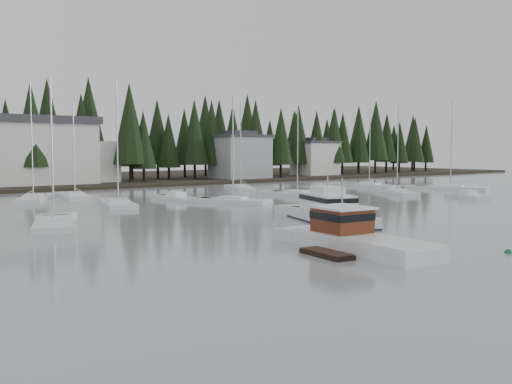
% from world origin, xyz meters
% --- Properties ---
extents(far_shore_land, '(240.00, 54.00, 1.00)m').
position_xyz_m(far_shore_land, '(0.00, 97.00, 0.00)').
color(far_shore_land, black).
rests_on(far_shore_land, ground).
extents(conifer_treeline, '(200.00, 22.00, 20.00)m').
position_xyz_m(conifer_treeline, '(0.00, 86.00, 0.00)').
color(conifer_treeline, black).
rests_on(conifer_treeline, ground).
extents(house_east_a, '(10.60, 8.48, 9.25)m').
position_xyz_m(house_east_a, '(36.00, 78.00, 4.90)').
color(house_east_a, '#999EA0').
rests_on(house_east_a, ground).
extents(house_east_b, '(9.54, 7.42, 8.25)m').
position_xyz_m(house_east_b, '(58.00, 80.00, 4.40)').
color(house_east_b, silver).
rests_on(house_east_b, ground).
extents(harbor_inn, '(29.50, 11.50, 10.90)m').
position_xyz_m(harbor_inn, '(-2.96, 82.34, 5.78)').
color(harbor_inn, silver).
rests_on(harbor_inn, ground).
extents(lobster_boat_brown, '(5.74, 10.19, 4.89)m').
position_xyz_m(lobster_boat_brown, '(-4.06, 10.38, 0.56)').
color(lobster_boat_brown, silver).
rests_on(lobster_boat_brown, ground).
extents(cabin_cruiser_center, '(6.61, 11.25, 4.62)m').
position_xyz_m(cabin_cruiser_center, '(4.06, 20.91, 0.69)').
color(cabin_cruiser_center, silver).
rests_on(cabin_cruiser_center, ground).
extents(sailboat_0, '(6.61, 9.92, 14.68)m').
position_xyz_m(sailboat_0, '(-9.53, 56.61, 0.08)').
color(sailboat_0, silver).
rests_on(sailboat_0, ground).
extents(sailboat_1, '(5.33, 8.43, 13.80)m').
position_xyz_m(sailboat_1, '(21.39, 57.54, 0.09)').
color(sailboat_1, silver).
rests_on(sailboat_1, ground).
extents(sailboat_2, '(6.10, 10.88, 13.85)m').
position_xyz_m(sailboat_2, '(46.43, 37.88, 0.07)').
color(sailboat_2, silver).
rests_on(sailboat_2, ground).
extents(sailboat_4, '(5.66, 9.43, 12.22)m').
position_xyz_m(sailboat_4, '(-15.03, 32.01, 0.06)').
color(sailboat_4, silver).
rests_on(sailboat_4, ground).
extents(sailboat_5, '(4.61, 9.02, 11.89)m').
position_xyz_m(sailboat_5, '(20.21, 43.15, 0.06)').
color(sailboat_5, silver).
rests_on(sailboat_5, ground).
extents(sailboat_7, '(4.10, 10.01, 13.20)m').
position_xyz_m(sailboat_7, '(40.98, 49.16, 0.07)').
color(sailboat_7, silver).
rests_on(sailboat_7, ground).
extents(sailboat_8, '(5.39, 8.36, 12.59)m').
position_xyz_m(sailboat_8, '(32.88, 37.06, 0.08)').
color(sailboat_8, silver).
rests_on(sailboat_8, ground).
extents(sailboat_10, '(5.01, 8.83, 13.80)m').
position_xyz_m(sailboat_10, '(-4.25, 44.33, 0.08)').
color(sailboat_10, silver).
rests_on(sailboat_10, ground).
extents(sailboat_11, '(6.39, 9.01, 12.50)m').
position_xyz_m(sailboat_11, '(7.60, 39.87, 0.07)').
color(sailboat_11, silver).
rests_on(sailboat_11, ground).
extents(sailboat_13, '(4.30, 9.59, 12.51)m').
position_xyz_m(sailboat_13, '(-4.34, 57.20, 0.06)').
color(sailboat_13, silver).
rests_on(sailboat_13, ground).
extents(runabout_1, '(3.66, 7.25, 1.42)m').
position_xyz_m(runabout_1, '(14.77, 31.38, 0.13)').
color(runabout_1, silver).
rests_on(runabout_1, ground).
extents(runabout_2, '(3.58, 5.73, 1.42)m').
position_xyz_m(runabout_2, '(34.64, 27.44, 0.13)').
color(runabout_2, silver).
rests_on(runabout_2, ground).
extents(runabout_4, '(2.71, 7.10, 1.42)m').
position_xyz_m(runabout_4, '(4.40, 47.23, 0.13)').
color(runabout_4, silver).
rests_on(runabout_4, ground).
extents(mooring_buoy_green, '(0.46, 0.46, 0.46)m').
position_xyz_m(mooring_buoy_green, '(2.48, 4.49, 0.00)').
color(mooring_buoy_green, '#145933').
rests_on(mooring_buoy_green, ground).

